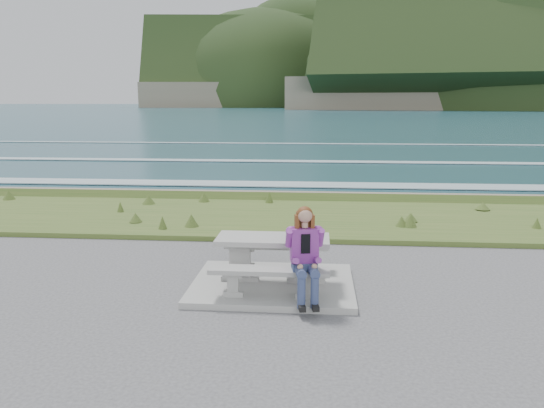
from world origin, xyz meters
name	(u,v)px	position (x,y,z in m)	size (l,w,h in m)	color
concrete_slab	(273,285)	(0.00, 0.00, 0.05)	(2.60, 2.10, 0.10)	#999994
picnic_table	(273,247)	(0.00, 0.00, 0.68)	(1.80, 0.75, 0.75)	#999994
bench_landward	(269,275)	(0.00, -0.70, 0.45)	(1.80, 0.35, 0.45)	#999994
bench_seaward	(276,249)	(0.00, 0.70, 0.45)	(1.80, 0.35, 0.45)	#999994
grass_verge	(289,220)	(0.00, 5.00, 0.00)	(160.00, 4.50, 0.22)	#34541F
shore_drop	(294,199)	(0.00, 7.90, 0.00)	(160.00, 0.80, 2.20)	#726955
ocean	(306,177)	(0.00, 25.09, -1.74)	(1600.00, 1600.00, 0.09)	#1D4653
seated_woman	(306,268)	(0.55, -0.83, 0.61)	(0.49, 0.74, 1.40)	navy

